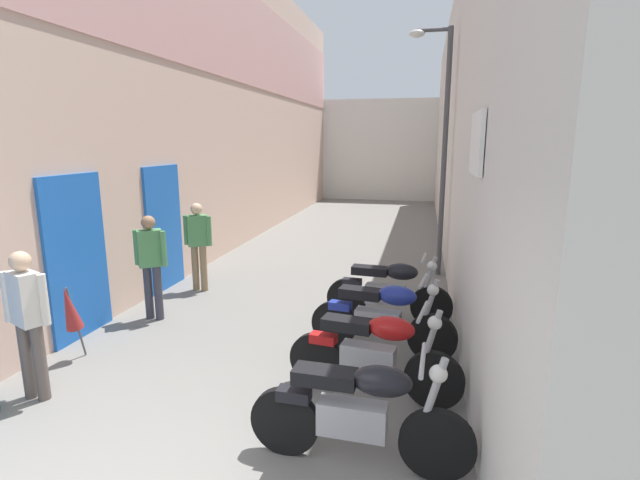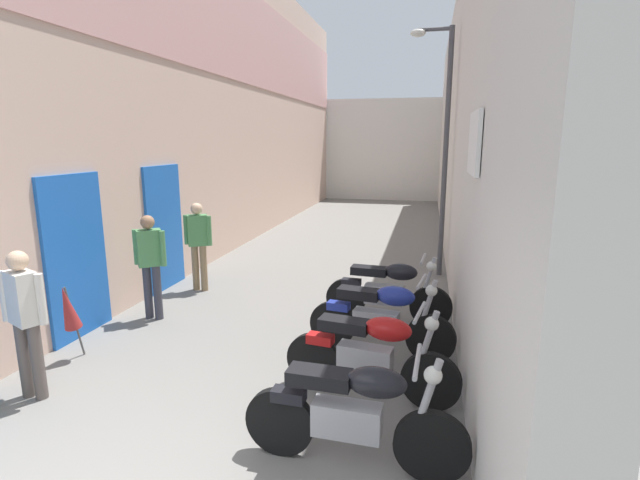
% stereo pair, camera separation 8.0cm
% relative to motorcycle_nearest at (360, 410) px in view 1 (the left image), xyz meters
% --- Properties ---
extents(ground_plane, '(35.42, 35.42, 0.00)m').
position_rel_motorcycle_nearest_xyz_m(ground_plane, '(-1.57, 6.17, -0.50)').
color(ground_plane, slate).
extents(building_left, '(0.45, 19.42, 7.17)m').
position_rel_motorcycle_nearest_xyz_m(building_left, '(-4.27, 8.12, 3.12)').
color(building_left, beige).
rests_on(building_left, ground).
extents(building_right, '(0.45, 19.42, 5.91)m').
position_rel_motorcycle_nearest_xyz_m(building_right, '(1.14, 8.16, 2.46)').
color(building_right, beige).
rests_on(building_right, ground).
extents(building_far_end, '(8.01, 2.00, 4.41)m').
position_rel_motorcycle_nearest_xyz_m(building_far_end, '(-1.57, 18.88, 1.70)').
color(building_far_end, silver).
rests_on(building_far_end, ground).
extents(motorcycle_nearest, '(1.85, 0.58, 1.04)m').
position_rel_motorcycle_nearest_xyz_m(motorcycle_nearest, '(0.00, 0.00, 0.00)').
color(motorcycle_nearest, black).
rests_on(motorcycle_nearest, ground).
extents(motorcycle_second, '(1.84, 0.58, 1.04)m').
position_rel_motorcycle_nearest_xyz_m(motorcycle_second, '(-0.00, 1.10, 0.00)').
color(motorcycle_second, black).
rests_on(motorcycle_second, ground).
extents(motorcycle_third, '(1.84, 0.58, 1.04)m').
position_rel_motorcycle_nearest_xyz_m(motorcycle_third, '(-0.00, 2.15, 0.00)').
color(motorcycle_third, black).
rests_on(motorcycle_third, ground).
extents(motorcycle_fourth, '(1.85, 0.58, 1.04)m').
position_rel_motorcycle_nearest_xyz_m(motorcycle_fourth, '(-0.00, 3.24, 0.00)').
color(motorcycle_fourth, black).
rests_on(motorcycle_fourth, ground).
extents(pedestrian_by_doorway, '(0.52, 0.32, 1.57)m').
position_rel_motorcycle_nearest_xyz_m(pedestrian_by_doorway, '(-3.41, 0.33, 0.42)').
color(pedestrian_by_doorway, '#564C47').
rests_on(pedestrian_by_doorway, ground).
extents(pedestrian_mid_alley, '(0.52, 0.37, 1.57)m').
position_rel_motorcycle_nearest_xyz_m(pedestrian_mid_alley, '(-3.44, 2.60, 0.42)').
color(pedestrian_mid_alley, '#383842').
rests_on(pedestrian_mid_alley, ground).
extents(pedestrian_further_down, '(0.52, 0.34, 1.57)m').
position_rel_motorcycle_nearest_xyz_m(pedestrian_further_down, '(-3.39, 4.02, 0.42)').
color(pedestrian_further_down, '#8C7251').
rests_on(pedestrian_further_down, ground).
extents(umbrella_leaning, '(0.20, 0.35, 0.97)m').
position_rel_motorcycle_nearest_xyz_m(umbrella_leaning, '(-3.61, 1.13, 0.18)').
color(umbrella_leaning, '#4C4C4C').
rests_on(umbrella_leaning, ground).
extents(street_lamp, '(0.79, 0.18, 4.65)m').
position_rel_motorcycle_nearest_xyz_m(street_lamp, '(0.70, 6.00, 2.22)').
color(street_lamp, '#47474C').
rests_on(street_lamp, ground).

